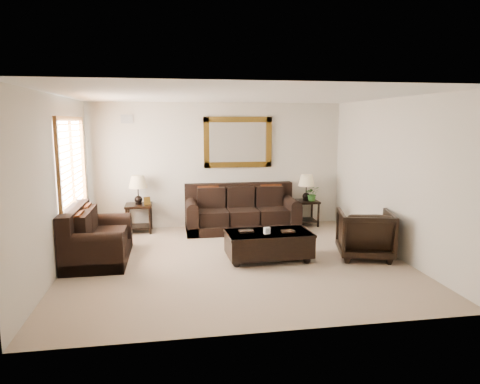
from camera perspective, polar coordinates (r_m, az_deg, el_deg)
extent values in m
cube|color=gray|center=(7.24, -0.59, -9.11)|extent=(5.50, 5.00, 0.01)
cube|color=white|center=(6.88, -0.63, 12.75)|extent=(5.50, 5.00, 0.01)
cube|color=beige|center=(9.39, -2.94, 3.58)|extent=(5.50, 0.01, 2.70)
cube|color=beige|center=(4.51, 4.24, -2.72)|extent=(5.50, 0.01, 2.70)
cube|color=beige|center=(7.06, -23.25, 0.92)|extent=(0.01, 5.00, 2.70)
cube|color=beige|center=(7.83, 19.70, 1.89)|extent=(0.01, 5.00, 2.70)
cube|color=white|center=(7.91, -21.71, 3.30)|extent=(0.01, 1.80, 1.50)
cube|color=brown|center=(7.86, -21.80, 9.04)|extent=(0.06, 1.96, 0.08)
cube|color=brown|center=(8.01, -21.12, -2.31)|extent=(0.06, 1.96, 0.08)
cube|color=brown|center=(6.99, -23.04, 2.51)|extent=(0.06, 0.08, 1.50)
cube|color=brown|center=(8.82, -20.20, 3.95)|extent=(0.06, 0.08, 1.50)
cube|color=brown|center=(7.90, -21.46, 3.31)|extent=(0.05, 0.05, 1.50)
cube|color=#523910|center=(9.38, -0.27, 6.65)|extent=(1.50, 0.06, 1.10)
cube|color=white|center=(9.40, -0.29, 6.65)|extent=(1.26, 0.01, 0.86)
cube|color=#999999|center=(9.31, -14.85, 9.40)|extent=(0.25, 0.02, 0.18)
cube|color=black|center=(9.15, 0.23, -4.54)|extent=(2.36, 1.02, 0.19)
cube|color=black|center=(9.40, -0.17, -0.25)|extent=(2.36, 0.24, 0.48)
cube|color=black|center=(8.99, -3.71, -3.22)|extent=(0.60, 0.84, 0.29)
cube|color=black|center=(9.07, 0.25, -3.09)|extent=(0.60, 0.84, 0.29)
cube|color=black|center=(9.20, 4.13, -2.94)|extent=(0.60, 0.84, 0.29)
cube|color=black|center=(8.99, -6.47, -3.61)|extent=(0.24, 1.02, 0.57)
cylinder|color=black|center=(8.94, -6.51, -1.83)|extent=(0.24, 1.00, 0.24)
cube|color=black|center=(9.34, 6.68, -3.13)|extent=(0.24, 1.02, 0.57)
cylinder|color=black|center=(9.28, 6.72, -1.42)|extent=(0.24, 1.00, 0.24)
cube|color=#60270C|center=(9.12, -4.23, -0.61)|extent=(0.45, 0.20, 0.46)
cube|color=#60270C|center=(9.34, 4.19, -0.37)|extent=(0.45, 0.20, 0.46)
cube|color=black|center=(7.62, -18.24, -7.93)|extent=(0.96, 1.61, 0.18)
cube|color=black|center=(7.54, -21.23, -3.64)|extent=(0.22, 1.61, 0.45)
cube|color=black|center=(7.28, -18.52, -6.89)|extent=(0.79, 0.56, 0.27)
cube|color=black|center=(7.83, -17.85, -5.71)|extent=(0.79, 0.56, 0.27)
cube|color=black|center=(6.91, -19.18, -8.22)|extent=(0.96, 0.22, 0.53)
cylinder|color=black|center=(6.84, -19.30, -6.08)|extent=(0.94, 0.22, 0.22)
cube|color=black|center=(8.23, -17.57, -5.33)|extent=(0.96, 0.22, 0.53)
cylinder|color=black|center=(8.17, -17.66, -3.52)|extent=(0.94, 0.22, 0.22)
cube|color=#60270C|center=(7.18, -20.32, -4.27)|extent=(0.19, 0.42, 0.43)
cube|color=#60270C|center=(7.83, -19.39, -3.10)|extent=(0.19, 0.42, 0.43)
cube|color=black|center=(9.16, -13.36, -1.75)|extent=(0.54, 0.54, 0.05)
cube|color=black|center=(9.26, -13.25, -4.48)|extent=(0.46, 0.46, 0.03)
cylinder|color=black|center=(9.02, -14.86, -3.92)|extent=(0.05, 0.05, 0.54)
cylinder|color=black|center=(8.98, -11.90, -3.85)|extent=(0.05, 0.05, 0.54)
cylinder|color=black|center=(9.47, -14.60, -3.28)|extent=(0.05, 0.05, 0.54)
cylinder|color=black|center=(9.44, -11.79, -3.21)|extent=(0.05, 0.05, 0.54)
sphere|color=black|center=(9.14, -13.39, -0.99)|extent=(0.17, 0.17, 0.17)
cylinder|color=black|center=(9.11, -13.43, 0.11)|extent=(0.02, 0.02, 0.36)
cone|color=#D2BC8C|center=(9.08, -13.48, 1.35)|extent=(0.38, 0.38, 0.26)
cube|color=#523910|center=(9.04, -12.30, -1.16)|extent=(0.15, 0.10, 0.17)
cube|color=black|center=(9.63, 8.77, -1.25)|extent=(0.52, 0.52, 0.05)
cube|color=black|center=(9.71, 8.71, -3.73)|extent=(0.44, 0.44, 0.03)
cylinder|color=black|center=(9.41, 7.87, -3.22)|extent=(0.05, 0.05, 0.52)
cylinder|color=black|center=(9.55, 10.41, -3.10)|extent=(0.05, 0.05, 0.52)
cylinder|color=black|center=(9.82, 7.11, -2.67)|extent=(0.05, 0.05, 0.52)
cylinder|color=black|center=(9.96, 9.55, -2.57)|extent=(0.05, 0.05, 0.52)
sphere|color=black|center=(9.61, 8.79, -0.56)|extent=(0.16, 0.16, 0.16)
cylinder|color=black|center=(9.58, 8.82, 0.44)|extent=(0.02, 0.02, 0.34)
cone|color=#D2BC8C|center=(9.55, 8.85, 1.55)|extent=(0.36, 0.36, 0.24)
sphere|color=black|center=(6.92, -0.46, -9.53)|extent=(0.13, 0.13, 0.13)
sphere|color=black|center=(7.19, 8.89, -8.93)|extent=(0.13, 0.13, 0.13)
sphere|color=black|center=(7.42, -1.11, -8.22)|extent=(0.13, 0.13, 0.13)
sphere|color=black|center=(7.67, 7.64, -7.73)|extent=(0.13, 0.13, 0.13)
cube|color=black|center=(7.21, 3.83, -6.85)|extent=(1.41, 0.80, 0.39)
cube|color=black|center=(7.16, 3.84, -5.52)|extent=(1.44, 0.81, 0.04)
cube|color=black|center=(7.13, 0.83, -5.26)|extent=(0.24, 0.17, 0.03)
cube|color=black|center=(7.18, 6.43, -5.23)|extent=(0.22, 0.16, 0.03)
cube|color=white|center=(7.03, 3.62, -5.17)|extent=(0.11, 0.09, 0.11)
imported|color=black|center=(7.59, 16.33, -5.09)|extent=(1.05, 1.02, 0.90)
imported|color=#26581E|center=(9.55, 9.61, -0.43)|extent=(0.34, 0.37, 0.26)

